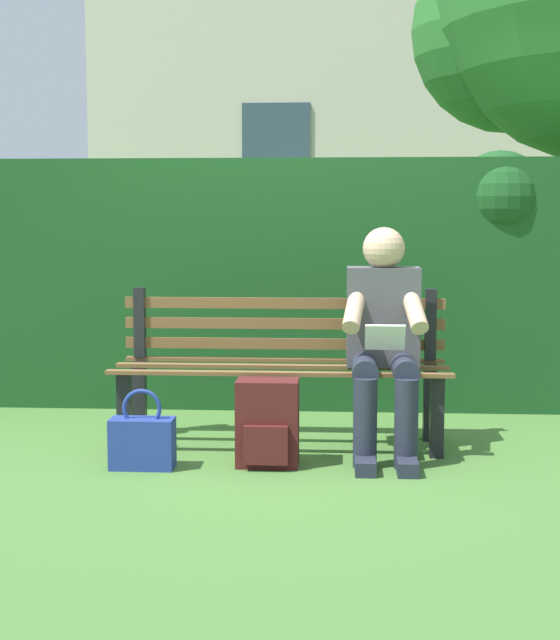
{
  "coord_description": "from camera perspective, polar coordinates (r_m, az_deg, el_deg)",
  "views": [
    {
      "loc": [
        -0.31,
        4.86,
        1.21
      ],
      "look_at": [
        0.0,
        0.1,
        0.69
      ],
      "focal_mm": 52.06,
      "sensor_mm": 36.0,
      "label": 1
    }
  ],
  "objects": [
    {
      "name": "ground",
      "position": [
        5.02,
        0.07,
        -7.75
      ],
      "size": [
        60.0,
        60.0,
        0.0
      ],
      "primitive_type": "plane",
      "color": "#477533"
    },
    {
      "name": "park_bench",
      "position": [
        5.02,
        0.14,
        -2.69
      ],
      "size": [
        1.77,
        0.52,
        0.83
      ],
      "color": "black",
      "rests_on": "ground"
    },
    {
      "name": "person_seated",
      "position": [
        4.8,
        6.39,
        -0.9
      ],
      "size": [
        0.44,
        0.73,
        1.17
      ],
      "color": "#4C4C51",
      "rests_on": "ground"
    },
    {
      "name": "hedge_backdrop",
      "position": [
        6.12,
        -0.02,
        2.63
      ],
      "size": [
        4.76,
        0.72,
        1.64
      ],
      "color": "#19471E",
      "rests_on": "ground"
    },
    {
      "name": "building_facade",
      "position": [
        14.14,
        10.92,
        16.71
      ],
      "size": [
        10.13,
        2.8,
        7.63
      ],
      "color": "beige",
      "rests_on": "ground"
    },
    {
      "name": "backpack",
      "position": [
        4.59,
        -0.77,
        -6.4
      ],
      "size": [
        0.3,
        0.26,
        0.43
      ],
      "color": "#4C1919",
      "rests_on": "ground"
    },
    {
      "name": "handbag",
      "position": [
        4.61,
        -8.46,
        -7.38
      ],
      "size": [
        0.31,
        0.14,
        0.39
      ],
      "color": "navy",
      "rests_on": "ground"
    }
  ]
}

